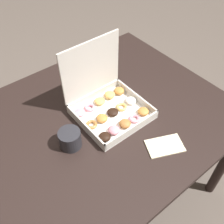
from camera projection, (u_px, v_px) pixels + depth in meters
ground_plane at (104, 189)px, 1.76m from camera, size 8.00×8.00×0.00m
dining_table at (101, 129)px, 1.29m from camera, size 1.21×0.98×0.73m
donut_box at (107, 101)px, 1.21m from camera, size 0.31×0.30×0.32m
coffee_mug at (70, 139)px, 1.09m from camera, size 0.09×0.09×0.08m
paper_napkin at (165, 146)px, 1.11m from camera, size 0.18×0.15×0.01m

